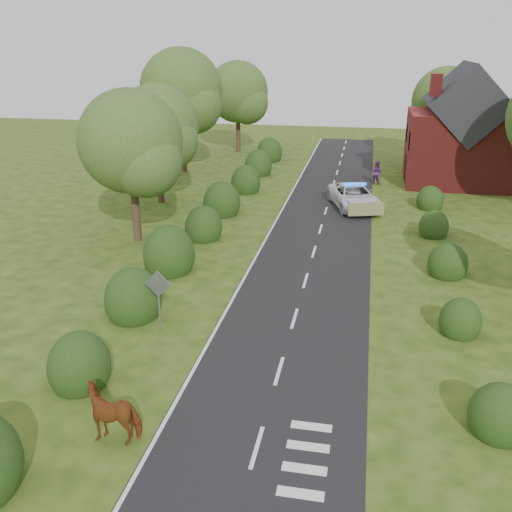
% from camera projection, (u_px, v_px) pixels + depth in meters
% --- Properties ---
extents(ground, '(120.00, 120.00, 0.00)m').
position_uv_depth(ground, '(279.00, 371.00, 19.53)').
color(ground, '#2A3F11').
extents(road, '(6.00, 70.00, 0.02)m').
position_uv_depth(road, '(319.00, 234.00, 33.29)').
color(road, black).
rests_on(road, ground).
extents(road_markings, '(4.96, 70.00, 0.01)m').
position_uv_depth(road_markings, '(287.00, 244.00, 31.67)').
color(road_markings, white).
rests_on(road_markings, road).
extents(hedgerow_left, '(2.75, 50.41, 3.00)m').
position_uv_depth(hedgerow_left, '(195.00, 233.00, 31.17)').
color(hedgerow_left, black).
rests_on(hedgerow_left, ground).
extents(hedgerow_right, '(2.10, 45.78, 2.10)m').
position_uv_depth(hedgerow_right, '(445.00, 256.00, 28.43)').
color(hedgerow_right, black).
rests_on(hedgerow_right, ground).
extents(tree_left_a, '(5.74, 5.60, 8.38)m').
position_uv_depth(tree_left_a, '(134.00, 147.00, 30.28)').
color(tree_left_a, '#332316').
rests_on(tree_left_a, ground).
extents(tree_left_b, '(5.74, 5.60, 8.07)m').
position_uv_depth(tree_left_b, '(160.00, 130.00, 38.00)').
color(tree_left_b, '#332316').
rests_on(tree_left_b, ground).
extents(tree_left_c, '(6.97, 6.80, 10.22)m').
position_uv_depth(tree_left_c, '(184.00, 94.00, 46.88)').
color(tree_left_c, '#332316').
rests_on(tree_left_c, ground).
extents(tree_left_d, '(6.15, 6.00, 8.89)m').
position_uv_depth(tree_left_d, '(240.00, 95.00, 55.94)').
color(tree_left_d, '#332316').
rests_on(tree_left_d, ground).
extents(tree_right_c, '(6.15, 6.00, 8.58)m').
position_uv_depth(tree_right_c, '(449.00, 104.00, 50.70)').
color(tree_right_c, '#332316').
rests_on(tree_right_c, ground).
extents(road_sign, '(1.06, 0.08, 2.53)m').
position_uv_depth(road_sign, '(158.00, 292.00, 21.68)').
color(road_sign, gray).
rests_on(road_sign, ground).
extents(house, '(8.00, 7.40, 9.17)m').
position_uv_depth(house, '(461.00, 135.00, 44.00)').
color(house, maroon).
rests_on(house, ground).
extents(cow, '(2.05, 1.21, 1.40)m').
position_uv_depth(cow, '(116.00, 414.00, 16.14)').
color(cow, brown).
rests_on(cow, ground).
extents(police_van, '(4.16, 6.12, 1.70)m').
position_uv_depth(police_van, '(354.00, 197.00, 38.36)').
color(police_van, silver).
rests_on(police_van, ground).
extents(pedestrian_red, '(0.58, 0.40, 1.56)m').
position_uv_depth(pedestrian_red, '(376.00, 174.00, 44.83)').
color(pedestrian_red, maroon).
rests_on(pedestrian_red, ground).
extents(pedestrian_purple, '(1.04, 0.90, 1.82)m').
position_uv_depth(pedestrian_purple, '(376.00, 172.00, 44.77)').
color(pedestrian_purple, '#502D71').
rests_on(pedestrian_purple, ground).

